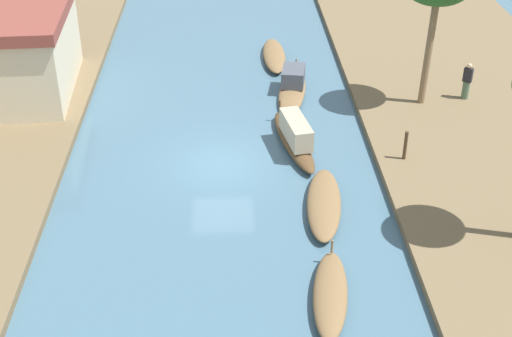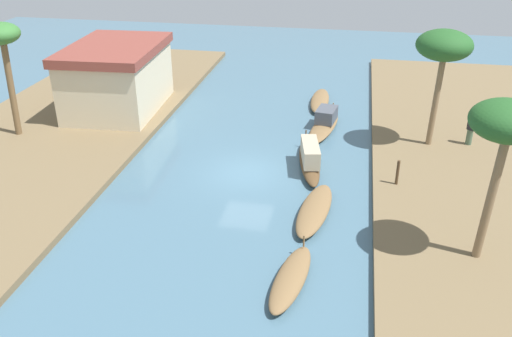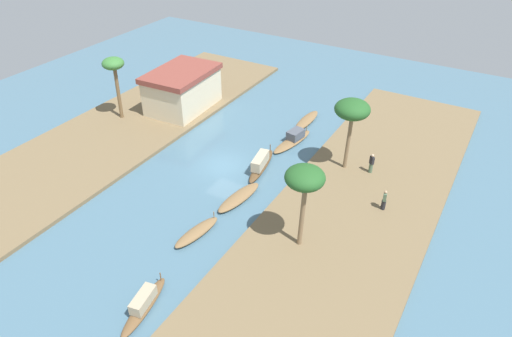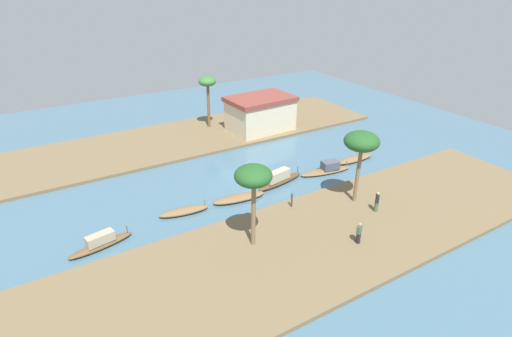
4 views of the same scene
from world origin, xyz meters
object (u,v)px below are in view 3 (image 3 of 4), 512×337
at_px(person_on_near_bank, 384,201).
at_px(palm_tree_right_tall, 114,67).
at_px(sampan_downstream_large, 197,232).
at_px(palm_tree_left_near, 305,180).
at_px(sampan_with_tall_canopy, 144,304).
at_px(riverside_building, 182,89).
at_px(sampan_foreground, 307,120).
at_px(person_by_mooring, 371,164).
at_px(sampan_open_hull, 239,197).
at_px(sampan_upstream_small, 293,139).
at_px(palm_tree_left_far, 352,111).
at_px(mooring_post, 298,185).
at_px(sampan_near_left_bank, 261,164).

distance_m(person_on_near_bank, palm_tree_right_tall, 27.19).
bearing_deg(sampan_downstream_large, palm_tree_left_near, -60.80).
distance_m(sampan_with_tall_canopy, riverside_building, 25.63).
xyz_separation_m(sampan_foreground, person_by_mooring, (-5.71, -8.39, 0.85)).
xyz_separation_m(person_on_near_bank, palm_tree_left_near, (-6.37, 3.61, 4.48)).
distance_m(sampan_downstream_large, palm_tree_left_near, 8.87).
distance_m(sampan_open_hull, sampan_with_tall_canopy, 11.47).
bearing_deg(palm_tree_left_near, sampan_open_hull, 69.88).
bearing_deg(sampan_upstream_small, sampan_with_tall_canopy, -167.78).
xyz_separation_m(person_by_mooring, palm_tree_left_far, (-0.33, 2.05, 4.45)).
xyz_separation_m(sampan_upstream_small, mooring_post, (-6.88, -3.78, 0.52)).
xyz_separation_m(palm_tree_left_near, riverside_building, (12.36, 19.30, -3.19)).
relative_size(person_on_near_bank, palm_tree_left_near, 0.27).
height_order(person_by_mooring, palm_tree_left_near, palm_tree_left_near).
bearing_deg(sampan_upstream_small, sampan_downstream_large, -171.12).
distance_m(sampan_upstream_small, person_on_near_bank, 11.65).
bearing_deg(sampan_open_hull, sampan_foreground, 10.81).
distance_m(sampan_open_hull, palm_tree_right_tall, 18.48).
xyz_separation_m(sampan_near_left_bank, palm_tree_left_near, (-6.78, -6.92, 4.99)).
distance_m(sampan_downstream_large, person_on_near_bank, 13.62).
bearing_deg(person_on_near_bank, sampan_near_left_bank, -106.66).
height_order(sampan_upstream_small, riverside_building, riverside_building).
height_order(sampan_with_tall_canopy, person_on_near_bank, person_on_near_bank).
bearing_deg(palm_tree_right_tall, person_by_mooring, -82.83).
relative_size(sampan_near_left_bank, riverside_building, 0.69).
height_order(sampan_foreground, palm_tree_left_far, palm_tree_left_far).
xyz_separation_m(sampan_open_hull, person_by_mooring, (8.25, -7.51, 0.84)).
distance_m(person_on_near_bank, riverside_building, 23.71).
distance_m(sampan_downstream_large, sampan_upstream_small, 14.60).
bearing_deg(riverside_building, palm_tree_left_far, -99.53).
relative_size(mooring_post, riverside_building, 0.15).
bearing_deg(mooring_post, sampan_foreground, 21.68).
xyz_separation_m(sampan_foreground, sampan_near_left_bank, (-9.47, -0.22, 0.30)).
bearing_deg(person_by_mooring, sampan_downstream_large, 95.84).
bearing_deg(sampan_open_hull, sampan_with_tall_canopy, -168.99).
bearing_deg(person_by_mooring, palm_tree_left_near, 120.33).
relative_size(sampan_downstream_large, palm_tree_left_far, 0.67).
xyz_separation_m(sampan_with_tall_canopy, sampan_near_left_bank, (15.93, 1.42, 0.12)).
distance_m(sampan_upstream_small, palm_tree_left_near, 14.66).
xyz_separation_m(sampan_downstream_large, palm_tree_right_tall, (9.99, 16.51, 5.32)).
distance_m(sampan_downstream_large, sampan_with_tall_canopy, 6.74).
height_order(sampan_downstream_large, palm_tree_left_near, palm_tree_left_near).
relative_size(sampan_with_tall_canopy, person_on_near_bank, 2.85).
distance_m(sampan_with_tall_canopy, sampan_near_left_bank, 16.00).
height_order(sampan_open_hull, sampan_foreground, sampan_open_hull).
distance_m(sampan_foreground, sampan_near_left_bank, 9.48).
height_order(mooring_post, riverside_building, riverside_building).
bearing_deg(palm_tree_left_far, person_on_near_bank, -131.07).
bearing_deg(sampan_foreground, riverside_building, 108.01).
distance_m(sampan_downstream_large, palm_tree_right_tall, 20.01).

